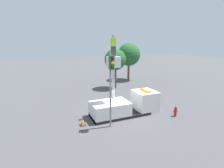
# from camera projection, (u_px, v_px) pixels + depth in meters

# --- Properties ---
(ground_plane) EXTENTS (120.00, 120.00, 0.00)m
(ground_plane) POSITION_uv_depth(u_px,v_px,m) (120.00, 115.00, 16.05)
(ground_plane) COLOR #4C4C4F
(bucket_truck) EXTENTS (6.34, 2.23, 5.37)m
(bucket_truck) POSITION_uv_depth(u_px,v_px,m) (125.00, 105.00, 16.04)
(bucket_truck) COLOR black
(bucket_truck) RESTS_ON ground
(worker) EXTENTS (0.40, 0.26, 1.75)m
(worker) POSITION_uv_depth(u_px,v_px,m) (113.00, 46.00, 14.30)
(worker) COLOR #38383D
(worker) RESTS_ON bucket_truck
(traffic_light_pole) EXTENTS (0.34, 0.57, 5.77)m
(traffic_light_pole) POSITION_uv_depth(u_px,v_px,m) (111.00, 77.00, 12.79)
(traffic_light_pole) COLOR gray
(traffic_light_pole) RESTS_ON ground
(fire_hydrant) EXTENTS (0.49, 0.25, 0.93)m
(fire_hydrant) POSITION_uv_depth(u_px,v_px,m) (175.00, 111.00, 15.71)
(fire_hydrant) COLOR #B2231E
(fire_hydrant) RESTS_ON ground
(traffic_cone_rear) EXTENTS (0.44, 0.44, 0.62)m
(traffic_cone_rear) POSITION_uv_depth(u_px,v_px,m) (82.00, 122.00, 14.02)
(traffic_cone_rear) COLOR black
(traffic_cone_rear) RESTS_ON ground
(tree_left_bg) EXTENTS (3.85, 3.85, 6.33)m
(tree_left_bg) POSITION_uv_depth(u_px,v_px,m) (129.00, 55.00, 29.57)
(tree_left_bg) COLOR brown
(tree_left_bg) RESTS_ON ground
(tree_right_bg) EXTENTS (2.98, 2.98, 5.62)m
(tree_right_bg) POSITION_uv_depth(u_px,v_px,m) (115.00, 60.00, 24.25)
(tree_right_bg) COLOR brown
(tree_right_bg) RESTS_ON ground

